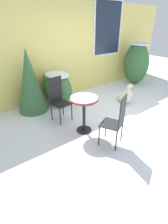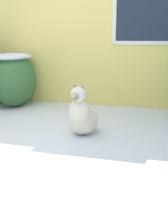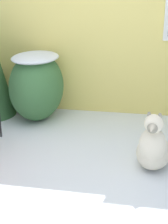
{
  "view_description": "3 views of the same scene",
  "coord_description": "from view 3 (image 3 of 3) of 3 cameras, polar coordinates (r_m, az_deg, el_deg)",
  "views": [
    {
      "loc": [
        -3.09,
        -2.4,
        2.2
      ],
      "look_at": [
        -1.12,
        0.17,
        0.46
      ],
      "focal_mm": 28.0,
      "sensor_mm": 36.0,
      "label": 1
    },
    {
      "loc": [
        1.59,
        -2.64,
        1.18
      ],
      "look_at": [
        0.71,
        0.61,
        0.28
      ],
      "focal_mm": 45.0,
      "sensor_mm": 36.0,
      "label": 2
    },
    {
      "loc": [
        0.58,
        -2.57,
        1.71
      ],
      "look_at": [
        0.0,
        0.6,
        0.55
      ],
      "focal_mm": 55.0,
      "sensor_mm": 36.0,
      "label": 3
    }
  ],
  "objects": [
    {
      "name": "ground_plane",
      "position": [
        3.14,
        -2.03,
        -13.21
      ],
      "size": [
        16.0,
        16.0,
        0.0
      ],
      "primitive_type": "plane",
      "color": "silver"
    },
    {
      "name": "house_wall",
      "position": [
        4.8,
        4.76,
        15.66
      ],
      "size": [
        8.0,
        0.1,
        2.76
      ],
      "color": "#E5D16B",
      "rests_on": "ground_plane"
    },
    {
      "name": "shrub_left",
      "position": [
        4.69,
        -7.88,
        4.6
      ],
      "size": [
        0.71,
        0.96,
        0.92
      ],
      "color": "#386638",
      "rests_on": "ground_plane"
    },
    {
      "name": "dog",
      "position": [
        3.46,
        11.43,
        -5.91
      ],
      "size": [
        0.4,
        0.67,
        0.64
      ],
      "rotation": [
        0.0,
        0.0,
        -0.14
      ],
      "color": "beige",
      "rests_on": "ground_plane"
    }
  ]
}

